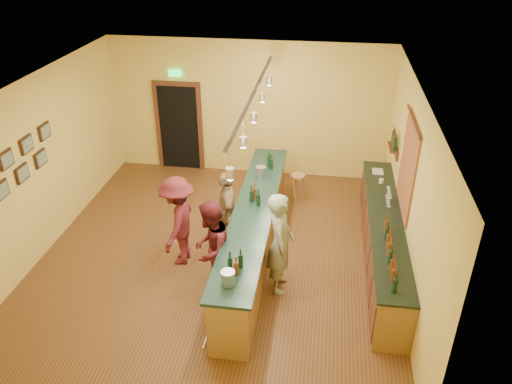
# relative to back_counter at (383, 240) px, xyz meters

# --- Properties ---
(floor) EXTENTS (7.00, 7.00, 0.00)m
(floor) POSITION_rel_back_counter_xyz_m (-2.97, -0.18, -0.49)
(floor) COLOR #5E2F1B
(floor) RESTS_ON ground
(ceiling) EXTENTS (6.50, 7.00, 0.02)m
(ceiling) POSITION_rel_back_counter_xyz_m (-2.97, -0.18, 2.71)
(ceiling) COLOR silver
(ceiling) RESTS_ON wall_back
(wall_back) EXTENTS (6.50, 0.02, 3.20)m
(wall_back) POSITION_rel_back_counter_xyz_m (-2.97, 3.32, 1.11)
(wall_back) COLOR #E1C254
(wall_back) RESTS_ON floor
(wall_front) EXTENTS (6.50, 0.02, 3.20)m
(wall_front) POSITION_rel_back_counter_xyz_m (-2.97, -3.68, 1.11)
(wall_front) COLOR #E1C254
(wall_front) RESTS_ON floor
(wall_left) EXTENTS (0.02, 7.00, 3.20)m
(wall_left) POSITION_rel_back_counter_xyz_m (-6.22, -0.18, 1.11)
(wall_left) COLOR #E1C254
(wall_left) RESTS_ON floor
(wall_right) EXTENTS (0.02, 7.00, 3.20)m
(wall_right) POSITION_rel_back_counter_xyz_m (0.28, -0.18, 1.11)
(wall_right) COLOR #E1C254
(wall_right) RESTS_ON floor
(doorway) EXTENTS (1.15, 0.09, 2.48)m
(doorway) POSITION_rel_back_counter_xyz_m (-4.67, 3.30, 0.64)
(doorway) COLOR black
(doorway) RESTS_ON wall_back
(tapestry) EXTENTS (0.03, 1.40, 1.60)m
(tapestry) POSITION_rel_back_counter_xyz_m (0.26, 0.22, 1.36)
(tapestry) COLOR maroon
(tapestry) RESTS_ON wall_right
(bottle_shelf) EXTENTS (0.17, 0.55, 0.54)m
(bottle_shelf) POSITION_rel_back_counter_xyz_m (0.20, 1.72, 1.18)
(bottle_shelf) COLOR #4E2817
(bottle_shelf) RESTS_ON wall_right
(picture_grid) EXTENTS (0.06, 2.20, 0.70)m
(picture_grid) POSITION_rel_back_counter_xyz_m (-6.18, -0.93, 1.46)
(picture_grid) COLOR #382111
(picture_grid) RESTS_ON wall_left
(back_counter) EXTENTS (0.60, 4.55, 1.27)m
(back_counter) POSITION_rel_back_counter_xyz_m (0.00, 0.00, 0.00)
(back_counter) COLOR olive
(back_counter) RESTS_ON floor
(tasting_bar) EXTENTS (0.73, 5.10, 1.38)m
(tasting_bar) POSITION_rel_back_counter_xyz_m (-2.31, -0.18, 0.12)
(tasting_bar) COLOR olive
(tasting_bar) RESTS_ON floor
(pendant_track) EXTENTS (0.11, 4.60, 0.50)m
(pendant_track) POSITION_rel_back_counter_xyz_m (-2.31, -0.18, 2.50)
(pendant_track) COLOR silver
(pendant_track) RESTS_ON ceiling
(bartender) EXTENTS (0.48, 0.69, 1.81)m
(bartender) POSITION_rel_back_counter_xyz_m (-1.76, -0.97, 0.42)
(bartender) COLOR gray
(bartender) RESTS_ON floor
(customer_a) EXTENTS (0.74, 0.90, 1.70)m
(customer_a) POSITION_rel_back_counter_xyz_m (-2.86, -1.22, 0.36)
(customer_a) COLOR #59191E
(customer_a) RESTS_ON floor
(customer_b) EXTENTS (0.63, 0.99, 1.57)m
(customer_b) POSITION_rel_back_counter_xyz_m (-2.86, 0.10, 0.30)
(customer_b) COLOR #997A51
(customer_b) RESTS_ON floor
(customer_c) EXTENTS (0.67, 1.12, 1.69)m
(customer_c) POSITION_rel_back_counter_xyz_m (-3.62, -0.48, 0.36)
(customer_c) COLOR #59191E
(customer_c) RESTS_ON floor
(bar_stool) EXTENTS (0.31, 0.31, 0.64)m
(bar_stool) POSITION_rel_back_counter_xyz_m (-1.67, 2.02, 0.00)
(bar_stool) COLOR #AE754E
(bar_stool) RESTS_ON floor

